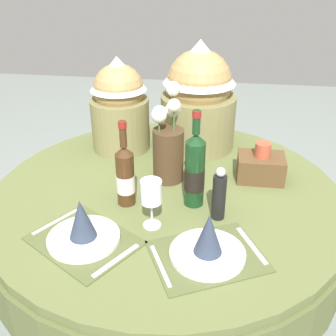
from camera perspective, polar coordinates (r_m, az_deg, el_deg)
ground at (r=2.13m, az=-0.14°, el=-20.54°), size 8.00×8.00×0.00m
dining_table at (r=1.72m, az=-0.16°, el=-7.29°), size 1.42×1.42×0.75m
place_setting_left at (r=1.37m, az=-11.88°, el=-8.45°), size 0.43×0.40×0.16m
place_setting_right at (r=1.29m, az=5.64°, el=-10.66°), size 0.42×0.38×0.16m
flower_vase at (r=1.64m, az=-0.00°, el=3.29°), size 0.13×0.15×0.41m
wine_bottle_left at (r=1.50m, az=-6.02°, el=-0.99°), size 0.07×0.07×0.33m
wine_bottle_centre at (r=1.48m, az=3.77°, el=-0.30°), size 0.07×0.07×0.37m
wine_glass_left at (r=1.36m, az=-2.36°, el=-3.55°), size 0.07×0.07×0.18m
pepper_mill at (r=1.44m, az=7.18°, el=-3.80°), size 0.05×0.05×0.20m
gift_tub_back_left at (r=1.90m, az=-6.87°, el=9.27°), size 0.27×0.27×0.44m
gift_tub_back_centre at (r=1.90m, az=4.35°, el=10.46°), size 0.35×0.35×0.51m
woven_basket_side_right at (r=1.73m, az=12.89°, el=0.26°), size 0.19×0.14×0.16m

